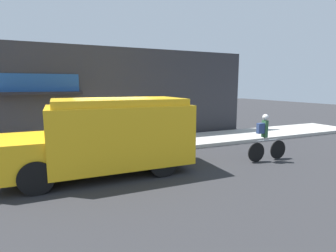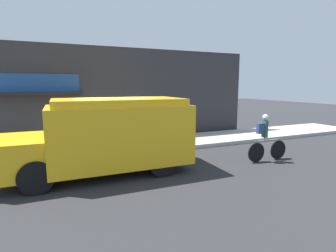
% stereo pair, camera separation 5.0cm
% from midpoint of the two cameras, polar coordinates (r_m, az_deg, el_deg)
% --- Properties ---
extents(ground_plane, '(70.00, 70.00, 0.00)m').
position_cam_midpoint_polar(ground_plane, '(9.95, -12.02, -6.87)').
color(ground_plane, '#2B2B2D').
extents(sidewalk, '(28.00, 2.59, 0.17)m').
position_cam_midpoint_polar(sidewalk, '(11.17, -13.42, -4.76)').
color(sidewalk, '#ADAAA3').
rests_on(sidewalk, ground_plane).
extents(storefront, '(15.88, 0.94, 4.43)m').
position_cam_midpoint_polar(storefront, '(12.56, -15.51, 6.50)').
color(storefront, '#2D2D33').
rests_on(storefront, ground_plane).
extents(school_bus, '(5.42, 2.71, 2.27)m').
position_cam_midpoint_polar(school_bus, '(8.12, -13.06, -1.91)').
color(school_bus, yellow).
rests_on(school_bus, ground_plane).
extents(cyclist, '(1.69, 0.21, 1.67)m').
position_cam_midpoint_polar(cyclist, '(9.84, 20.32, -2.62)').
color(cyclist, black).
rests_on(cyclist, ground_plane).
extents(trash_bin, '(0.57, 0.57, 0.75)m').
position_cam_midpoint_polar(trash_bin, '(11.34, -10.94, -2.10)').
color(trash_bin, '#2D5138').
rests_on(trash_bin, sidewalk).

